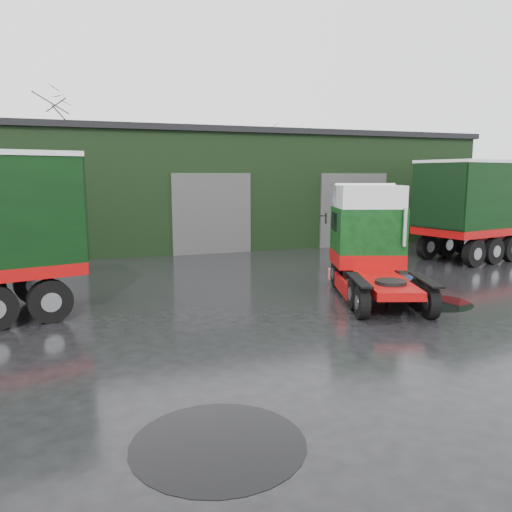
{
  "coord_description": "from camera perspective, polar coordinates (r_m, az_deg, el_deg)",
  "views": [
    {
      "loc": [
        -4.2,
        -10.17,
        3.9
      ],
      "look_at": [
        0.31,
        2.61,
        1.7
      ],
      "focal_mm": 35.0,
      "sensor_mm": 36.0,
      "label": 1
    }
  ],
  "objects": [
    {
      "name": "ground",
      "position": [
        11.67,
        2.87,
        -10.31
      ],
      "size": [
        100.0,
        100.0,
        0.0
      ],
      "primitive_type": "plane",
      "color": "black"
    },
    {
      "name": "warehouse",
      "position": [
        30.81,
        -7.92,
        7.76
      ],
      "size": [
        32.4,
        12.4,
        6.3
      ],
      "color": "black",
      "rests_on": "ground"
    },
    {
      "name": "hero_tractor",
      "position": [
        15.91,
        13.91,
        1.38
      ],
      "size": [
        4.2,
        6.29,
        3.61
      ],
      "primitive_type": null,
      "rotation": [
        0.0,
        0.0,
        -0.33
      ],
      "color": "black",
      "rests_on": "ground"
    },
    {
      "name": "wash_bucket",
      "position": [
        18.86,
        16.95,
        -2.65
      ],
      "size": [
        0.4,
        0.4,
        0.3
      ],
      "primitive_type": "cylinder",
      "rotation": [
        0.0,
        0.0,
        -0.28
      ],
      "color": "#073BAB",
      "rests_on": "ground"
    },
    {
      "name": "tree_back_a",
      "position": [
        40.22,
        -22.36,
        9.76
      ],
      "size": [
        4.4,
        4.4,
        9.5
      ],
      "primitive_type": null,
      "color": "black",
      "rests_on": "ground"
    },
    {
      "name": "tree_back_b",
      "position": [
        42.61,
        0.01,
        9.03
      ],
      "size": [
        4.4,
        4.4,
        7.5
      ],
      "primitive_type": null,
      "color": "black",
      "rests_on": "ground"
    },
    {
      "name": "puddle_0",
      "position": [
        7.84,
        -4.33,
        -20.6
      ],
      "size": [
        2.61,
        2.61,
        0.01
      ],
      "primitive_type": "cylinder",
      "color": "black",
      "rests_on": "ground"
    },
    {
      "name": "puddle_1",
      "position": [
        16.44,
        19.75,
        -5.04
      ],
      "size": [
        2.24,
        2.24,
        0.01
      ],
      "primitive_type": "cylinder",
      "color": "black",
      "rests_on": "ground"
    }
  ]
}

